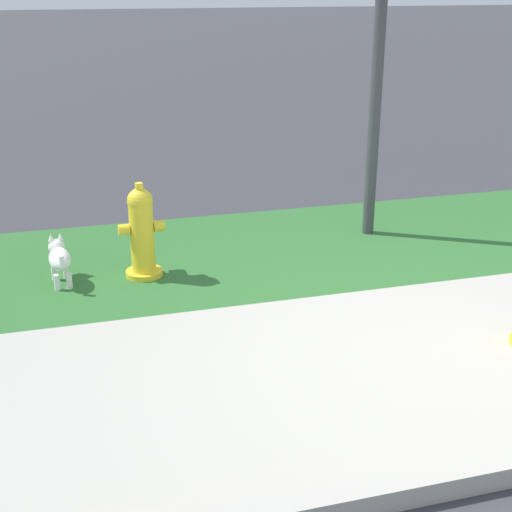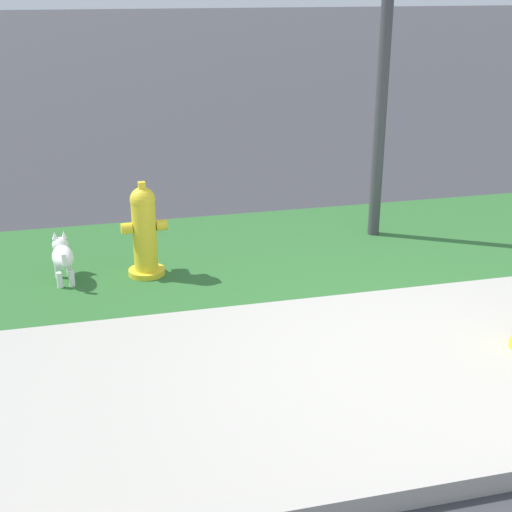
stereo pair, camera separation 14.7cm
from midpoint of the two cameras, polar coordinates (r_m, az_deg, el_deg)
The scene contains 5 objects.
ground_plane at distance 4.84m, azimuth 14.26°, elevation -8.16°, with size 120.00×120.00×0.00m, color #38383D.
sidewalk_pavement at distance 4.84m, azimuth 14.26°, elevation -8.11°, with size 18.00×2.21×0.01m, color #ADA89E.
grass_verge at distance 6.69m, azimuth 5.52°, elevation 0.85°, with size 18.00×2.24×0.01m, color #2D662D.
fire_hydrant_at_driveway at distance 5.94m, azimuth -8.22°, elevation 2.01°, with size 0.38×0.36×0.81m.
small_white_dog at distance 6.01m, azimuth -14.55°, elevation -0.00°, with size 0.20×0.50×0.37m.
Camera 2 is at (-2.06, -3.69, 2.33)m, focal length 50.00 mm.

